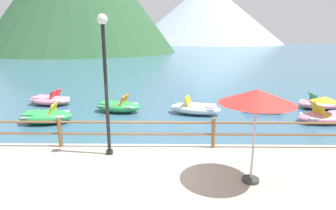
{
  "coord_description": "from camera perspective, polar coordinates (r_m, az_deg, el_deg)",
  "views": [
    {
      "loc": [
        1.1,
        -6.55,
        3.78
      ],
      "look_at": [
        0.93,
        5.0,
        0.9
      ],
      "focal_mm": 29.68,
      "sensor_mm": 36.0,
      "label": 1
    }
  ],
  "objects": [
    {
      "name": "ground_plane",
      "position": [
        46.72,
        -0.53,
        9.35
      ],
      "size": [
        200.0,
        200.0,
        0.0
      ],
      "primitive_type": "plane",
      "color": "#38607A"
    },
    {
      "name": "dock_railing",
      "position": [
        8.64,
        -6.54,
        -4.99
      ],
      "size": [
        23.92,
        0.12,
        0.95
      ],
      "color": "brown",
      "rests_on": "promenade_dock"
    },
    {
      "name": "lamp_post",
      "position": [
        7.84,
        -12.75,
        6.39
      ],
      "size": [
        0.28,
        0.28,
        3.95
      ],
      "color": "black",
      "rests_on": "promenade_dock"
    },
    {
      "name": "beach_umbrella",
      "position": [
        6.45,
        17.82,
        1.4
      ],
      "size": [
        1.7,
        1.7,
        2.24
      ],
      "color": "#B2B2B7",
      "rests_on": "promenade_dock"
    },
    {
      "name": "pedal_boat_0",
      "position": [
        15.17,
        19.11,
        -0.14
      ],
      "size": [
        2.5,
        1.82,
        0.86
      ],
      "color": "pink",
      "rests_on": "ground"
    },
    {
      "name": "pedal_boat_1",
      "position": [
        14.26,
        29.6,
        -1.68
      ],
      "size": [
        2.59,
        1.46,
        1.19
      ],
      "color": "pink",
      "rests_on": "ground"
    },
    {
      "name": "pedal_boat_2",
      "position": [
        14.4,
        -10.28,
        -0.23
      ],
      "size": [
        2.52,
        1.64,
        0.88
      ],
      "color": "green",
      "rests_on": "ground"
    },
    {
      "name": "pedal_boat_3",
      "position": [
        13.83,
        5.64,
        -0.67
      ],
      "size": [
        2.75,
        1.78,
        0.88
      ],
      "color": "white",
      "rests_on": "ground"
    },
    {
      "name": "pedal_boat_4",
      "position": [
        13.53,
        -23.82,
        -2.13
      ],
      "size": [
        2.41,
        1.51,
        0.89
      ],
      "color": "green",
      "rests_on": "ground"
    },
    {
      "name": "pedal_boat_5",
      "position": [
        17.06,
        -23.09,
        0.97
      ],
      "size": [
        2.59,
        1.73,
        0.84
      ],
      "color": "pink",
      "rests_on": "ground"
    },
    {
      "name": "pedal_boat_6",
      "position": [
        16.89,
        28.67,
        0.22
      ],
      "size": [
        2.26,
        1.44,
        0.83
      ],
      "color": "pink",
      "rests_on": "ground"
    },
    {
      "name": "distant_peak",
      "position": [
        142.48,
        7.93,
        18.19
      ],
      "size": [
        72.78,
        72.78,
        29.09
      ],
      "primitive_type": "cone",
      "color": "#9EADBC",
      "rests_on": "ground"
    }
  ]
}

